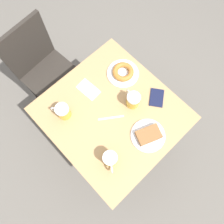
% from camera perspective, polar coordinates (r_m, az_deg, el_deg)
% --- Properties ---
extents(ground_plane, '(8.00, 8.00, 0.00)m').
position_cam_1_polar(ground_plane, '(2.14, -0.00, -6.64)').
color(ground_plane, '#666059').
extents(table, '(0.79, 0.84, 0.76)m').
position_cam_1_polar(table, '(1.48, -0.00, -1.18)').
color(table, tan).
rests_on(table, ground_plane).
extents(chair, '(0.43, 0.43, 0.90)m').
position_cam_1_polar(chair, '(1.90, -18.20, 11.81)').
color(chair, '#2D2823').
rests_on(chair, ground_plane).
extents(plate_with_cake, '(0.22, 0.22, 0.05)m').
position_cam_1_polar(plate_with_cake, '(1.37, 9.44, -5.97)').
color(plate_with_cake, silver).
rests_on(plate_with_cake, table).
extents(plate_with_donut, '(0.22, 0.22, 0.05)m').
position_cam_1_polar(plate_with_donut, '(1.51, 2.90, 10.29)').
color(plate_with_donut, silver).
rests_on(plate_with_donut, table).
extents(beer_mug_left, '(0.09, 0.11, 0.11)m').
position_cam_1_polar(beer_mug_left, '(1.39, -12.72, 0.15)').
color(beer_mug_left, gold).
rests_on(beer_mug_left, table).
extents(beer_mug_center, '(0.08, 0.12, 0.11)m').
position_cam_1_polar(beer_mug_center, '(1.38, 5.48, 3.15)').
color(beer_mug_center, gold).
rests_on(beer_mug_center, table).
extents(beer_mug_right, '(0.09, 0.11, 0.11)m').
position_cam_1_polar(beer_mug_right, '(1.29, -0.48, -12.25)').
color(beer_mug_right, gold).
rests_on(beer_mug_right, table).
extents(napkin_folded, '(0.10, 0.16, 0.00)m').
position_cam_1_polar(napkin_folded, '(1.47, -6.24, 5.84)').
color(napkin_folded, white).
rests_on(napkin_folded, table).
extents(fork, '(0.14, 0.11, 0.00)m').
position_cam_1_polar(fork, '(1.40, -0.26, -1.52)').
color(fork, silver).
rests_on(fork, table).
extents(passport_near_edge, '(0.15, 0.15, 0.01)m').
position_cam_1_polar(passport_near_edge, '(1.47, 11.57, 3.69)').
color(passport_near_edge, '#141938').
rests_on(passport_near_edge, table).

